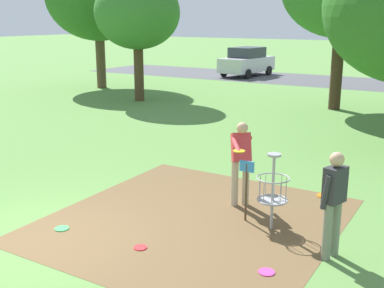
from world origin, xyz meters
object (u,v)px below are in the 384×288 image
at_px(parked_car_leftmost, 247,62).
at_px(disc_golf_basket, 270,188).
at_px(player_foreground_watching, 334,199).
at_px(player_throwing, 241,158).
at_px(frisbee_scattered_a, 62,229).
at_px(frisbee_near_basket, 267,272).
at_px(frisbee_mid_grass, 140,248).
at_px(tree_near_right, 137,13).

bearing_deg(parked_car_leftmost, disc_golf_basket, -64.43).
relative_size(player_foreground_watching, player_throwing, 1.00).
bearing_deg(frisbee_scattered_a, frisbee_near_basket, 6.81).
xyz_separation_m(frisbee_near_basket, frisbee_mid_grass, (-2.07, -0.32, 0.00)).
relative_size(frisbee_scattered_a, tree_near_right, 0.05).
bearing_deg(parked_car_leftmost, player_throwing, -65.70).
distance_m(frisbee_near_basket, parked_car_leftmost, 25.34).
bearing_deg(player_foreground_watching, player_throwing, 149.80).
distance_m(player_foreground_watching, frisbee_mid_grass, 3.16).
height_order(disc_golf_basket, tree_near_right, tree_near_right).
bearing_deg(frisbee_near_basket, player_throwing, 123.93).
height_order(disc_golf_basket, player_foreground_watching, player_foreground_watching).
bearing_deg(frisbee_mid_grass, disc_golf_basket, 50.65).
xyz_separation_m(frisbee_mid_grass, frisbee_scattered_a, (-1.65, -0.12, 0.00)).
relative_size(disc_golf_basket, frisbee_mid_grass, 6.32).
bearing_deg(parked_car_leftmost, frisbee_near_basket, -64.69).
distance_m(tree_near_right, parked_car_leftmost, 11.82).
xyz_separation_m(frisbee_mid_grass, parked_car_leftmost, (-8.76, 23.22, 0.91)).
relative_size(disc_golf_basket, frisbee_near_basket, 5.64).
height_order(tree_near_right, parked_car_leftmost, tree_near_right).
height_order(frisbee_scattered_a, parked_car_leftmost, parked_car_leftmost).
bearing_deg(tree_near_right, frisbee_near_basket, -46.38).
bearing_deg(frisbee_scattered_a, tree_near_right, 121.17).
relative_size(disc_golf_basket, frisbee_scattered_a, 5.43).
height_order(frisbee_near_basket, parked_car_leftmost, parked_car_leftmost).
bearing_deg(frisbee_mid_grass, parked_car_leftmost, 110.67).
relative_size(frisbee_mid_grass, tree_near_right, 0.04).
bearing_deg(player_foreground_watching, tree_near_right, 137.81).
distance_m(player_foreground_watching, parked_car_leftmost, 24.76).
relative_size(player_foreground_watching, frisbee_scattered_a, 6.68).
bearing_deg(frisbee_mid_grass, frisbee_near_basket, 8.83).
height_order(player_foreground_watching, parked_car_leftmost, parked_car_leftmost).
xyz_separation_m(disc_golf_basket, player_throwing, (-0.90, 0.72, 0.23)).
height_order(player_throwing, frisbee_near_basket, player_throwing).
height_order(frisbee_near_basket, tree_near_right, tree_near_right).
xyz_separation_m(player_foreground_watching, parked_car_leftmost, (-11.48, 21.93, -0.05)).
relative_size(player_foreground_watching, frisbee_near_basket, 6.94).
distance_m(player_throwing, frisbee_scattered_a, 3.60).
height_order(disc_golf_basket, frisbee_near_basket, disc_golf_basket).
xyz_separation_m(disc_golf_basket, parked_car_leftmost, (-10.24, 21.41, 0.17)).
bearing_deg(disc_golf_basket, frisbee_mid_grass, -129.35).
height_order(player_foreground_watching, frisbee_near_basket, player_foreground_watching).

